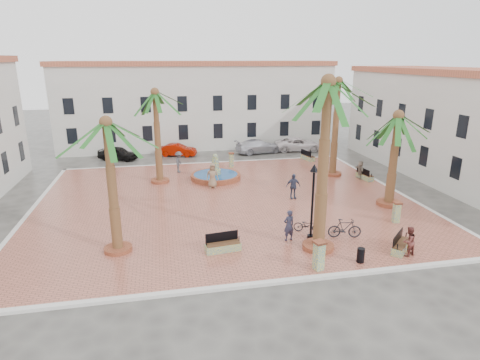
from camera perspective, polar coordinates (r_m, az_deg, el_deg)
The scene contains 36 objects.
ground at distance 28.45m, azimuth -1.98°, elevation -3.20°, with size 120.00×120.00×0.00m, color #56544F.
plaza at distance 28.42m, azimuth -1.98°, elevation -3.06°, with size 26.00×22.00×0.15m, color #B6624D.
kerb_n at distance 38.84m, azimuth -4.65°, elevation 2.41°, with size 26.30×0.30×0.16m, color silver.
kerb_s at distance 18.67m, azimuth 3.75°, elevation -14.43°, with size 26.30×0.30×0.16m, color silver.
kerb_e at distance 32.99m, azimuth 20.90°, elevation -1.33°, with size 0.30×22.30×0.16m, color silver.
kerb_w at distance 29.41m, azimuth -27.91°, elevation -4.40°, with size 0.30×22.30×0.16m, color silver.
building_north at distance 46.82m, azimuth -6.13°, elevation 10.69°, with size 30.40×7.40×9.50m.
building_east at distance 37.71m, azimuth 29.14°, elevation 6.78°, with size 7.40×26.40×9.00m.
fountain at distance 33.43m, azimuth -3.49°, elevation 0.67°, with size 4.14×4.14×2.14m.
palm_nw at distance 31.96m, azimuth -11.95°, elevation 10.72°, with size 4.82×4.82×7.51m.
palm_sw at distance 20.35m, azimuth -18.34°, elevation 5.65°, with size 4.66×4.66×7.05m.
palm_s at distance 19.77m, azimuth 12.30°, elevation 10.83°, with size 5.37×5.37×8.96m.
palm_e at distance 28.10m, azimuth 21.44°, elevation 6.91°, with size 5.26×5.26×6.48m.
palm_ne at distance 34.22m, azimuth 13.77°, elevation 12.14°, with size 5.02×5.02×8.26m.
bench_s at distance 21.14m, azimuth -2.44°, elevation -9.37°, with size 1.91×0.79×0.98m.
bench_se at distance 22.76m, azimuth 21.91°, elevation -8.68°, with size 1.70×1.65×0.96m.
bench_e at distance 34.85m, azimuth 17.30°, elevation 0.56°, with size 0.79×1.86×0.95m.
bench_ne at distance 40.19m, azimuth 9.58°, elevation 3.23°, with size 0.96×1.91×0.97m.
lamppost_s at distance 21.96m, azimuth 10.37°, elevation -1.22°, with size 0.47×0.47×4.28m.
lamppost_e at distance 32.94m, azimuth 12.00°, elevation 4.58°, with size 0.45×0.45×4.13m.
bollard_se at distance 19.56m, azimuth 11.16°, elevation -10.41°, with size 0.63×0.63×1.46m.
bollard_n at distance 36.87m, azimuth -1.25°, elevation 2.90°, with size 0.51×0.51×1.35m.
bollard_e at distance 26.26m, azimuth 21.37°, elevation -4.24°, with size 0.53×0.53×1.31m.
litter_bin at distance 20.88m, azimuth 16.79°, elevation -10.21°, with size 0.38×0.38×0.74m, color black.
cyclist_a at distance 22.19m, azimuth 6.96°, elevation -6.42°, with size 0.65×0.42×1.77m, color #2A2C43.
bicycle_a at distance 23.55m, azimuth 9.60°, elevation -6.35°, with size 0.56×1.61×0.85m, color black.
cyclist_b at distance 22.16m, azimuth 22.86°, elevation -8.03°, with size 0.76×0.59×1.57m, color brown.
bicycle_b at distance 23.23m, azimuth 14.67°, elevation -6.67°, with size 0.52×1.86×1.11m, color black.
pedestrian_fountain_a at distance 30.99m, azimuth -3.95°, elevation 0.64°, with size 0.94×0.61×1.92m, color #8D6F54.
pedestrian_fountain_b at distance 28.75m, azimuth 7.56°, elevation -0.88°, with size 1.07×0.45×1.83m, color #353C56.
pedestrian_north at distance 35.47m, azimuth -8.68°, elevation 2.54°, with size 1.21×0.70×1.87m, color #434247.
pedestrian_east at distance 34.78m, azimuth 16.71°, elevation 1.42°, with size 1.41×0.45×1.52m, color #796B5C.
car_black at distance 42.02m, azimuth -16.98°, elevation 3.67°, with size 1.60×3.97×1.35m, color black.
car_red at distance 42.29m, azimuth -8.85°, elevation 4.24°, with size 1.34×3.85×1.27m, color #961000.
car_silver at distance 43.17m, azimuth 2.67°, elevation 4.81°, with size 2.06×5.06×1.47m, color silver.
car_white at distance 44.72m, azimuth 8.33°, elevation 5.05°, with size 2.37×5.15×1.43m, color white.
Camera 1 is at (-4.29, -26.36, 9.79)m, focal length 30.00 mm.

